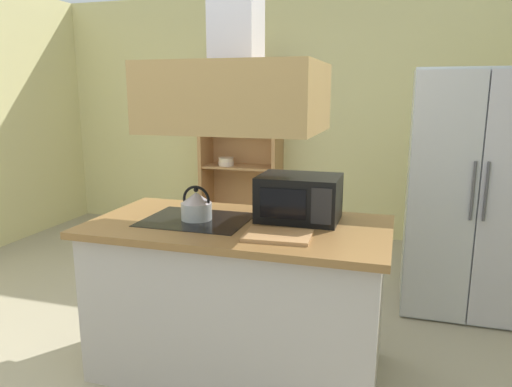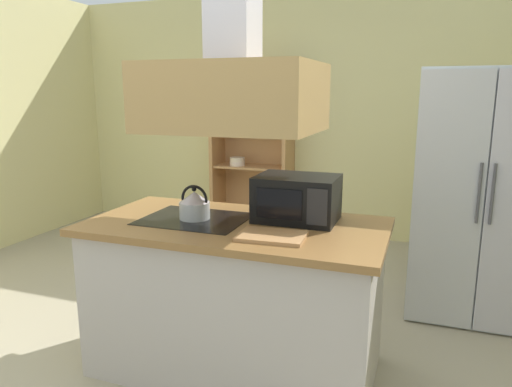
# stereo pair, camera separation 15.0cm
# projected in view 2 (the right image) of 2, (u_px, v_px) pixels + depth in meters

# --- Properties ---
(ground_plane) EXTENTS (7.80, 7.80, 0.00)m
(ground_plane) POSITION_uv_depth(u_px,v_px,m) (197.00, 364.00, 2.90)
(ground_plane) COLOR tan
(wall_back) EXTENTS (6.00, 0.12, 2.70)m
(wall_back) POSITION_uv_depth(u_px,v_px,m) (314.00, 117.00, 5.37)
(wall_back) COLOR beige
(wall_back) RESTS_ON ground
(kitchen_island) EXTENTS (1.69, 0.88, 0.90)m
(kitchen_island) POSITION_uv_depth(u_px,v_px,m) (236.00, 296.00, 2.78)
(kitchen_island) COLOR #B6ADA8
(kitchen_island) RESTS_ON ground
(range_hood) EXTENTS (0.90, 0.70, 1.28)m
(range_hood) POSITION_uv_depth(u_px,v_px,m) (234.00, 74.00, 2.51)
(range_hood) COLOR #AD874D
(refrigerator) EXTENTS (0.90, 0.77, 1.79)m
(refrigerator) POSITION_uv_depth(u_px,v_px,m) (479.00, 195.00, 3.43)
(refrigerator) COLOR #B4BDBF
(refrigerator) RESTS_ON ground
(dish_cabinet) EXTENTS (0.91, 0.40, 1.95)m
(dish_cabinet) POSITION_uv_depth(u_px,v_px,m) (253.00, 158.00, 5.49)
(dish_cabinet) COLOR #B37F4C
(dish_cabinet) RESTS_ON ground
(kettle) EXTENTS (0.18, 0.18, 0.20)m
(kettle) POSITION_uv_depth(u_px,v_px,m) (195.00, 205.00, 2.75)
(kettle) COLOR #B5B9BD
(kettle) RESTS_ON kitchen_island
(cutting_board) EXTENTS (0.35, 0.26, 0.02)m
(cutting_board) POSITION_uv_depth(u_px,v_px,m) (272.00, 236.00, 2.41)
(cutting_board) COLOR #B4814F
(cutting_board) RESTS_ON kitchen_island
(microwave) EXTENTS (0.46, 0.35, 0.26)m
(microwave) POSITION_uv_depth(u_px,v_px,m) (297.00, 198.00, 2.72)
(microwave) COLOR black
(microwave) RESTS_ON kitchen_island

